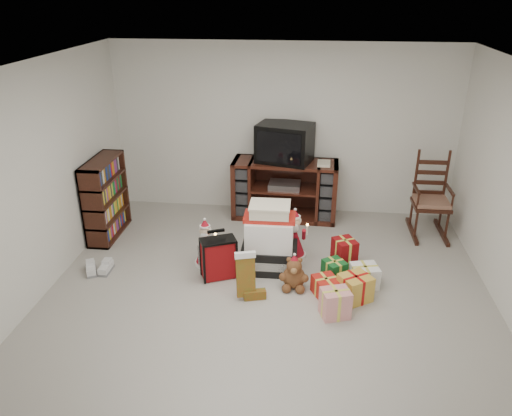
{
  "coord_description": "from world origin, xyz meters",
  "views": [
    {
      "loc": [
        0.4,
        -4.62,
        3.19
      ],
      "look_at": [
        -0.18,
        0.6,
        0.84
      ],
      "focal_mm": 35.0,
      "sensor_mm": 36.0,
      "label": 1
    }
  ],
  "objects": [
    {
      "name": "mrs_claus_figurine",
      "position": [
        -0.82,
        0.69,
        0.24
      ],
      "size": [
        0.3,
        0.29,
        0.62
      ],
      "color": "maroon",
      "rests_on": "floor"
    },
    {
      "name": "stocking",
      "position": [
        -0.23,
        0.01,
        0.29
      ],
      "size": [
        0.29,
        0.18,
        0.57
      ],
      "primitive_type": null,
      "rotation": [
        0.0,
        0.0,
        0.28
      ],
      "color": "#0D7721",
      "rests_on": "floor"
    },
    {
      "name": "gift_pile",
      "position": [
        -0.03,
        0.67,
        0.37
      ],
      "size": [
        0.68,
        0.49,
        0.84
      ],
      "rotation": [
        0.0,
        0.0,
        0.01
      ],
      "color": "black",
      "rests_on": "floor"
    },
    {
      "name": "bookshelf",
      "position": [
        -2.32,
        1.34,
        0.53
      ],
      "size": [
        0.3,
        0.9,
        1.1
      ],
      "color": "#3D1910",
      "rests_on": "floor"
    },
    {
      "name": "crt_television",
      "position": [
        0.04,
        2.22,
        1.14
      ],
      "size": [
        0.85,
        0.71,
        0.55
      ],
      "rotation": [
        0.0,
        0.0,
        -0.26
      ],
      "color": "black",
      "rests_on": "tv_stand"
    },
    {
      "name": "sneaker_pair",
      "position": [
        -2.08,
        0.35,
        0.05
      ],
      "size": [
        0.34,
        0.29,
        0.1
      ],
      "rotation": [
        0.0,
        0.0,
        0.27
      ],
      "color": "silver",
      "rests_on": "floor"
    },
    {
      "name": "gift_cluster",
      "position": [
        0.84,
        0.3,
        0.14
      ],
      "size": [
        0.84,
        1.18,
        0.29
      ],
      "color": "#B31D14",
      "rests_on": "floor"
    },
    {
      "name": "red_suitcase",
      "position": [
        -0.61,
        0.4,
        0.26
      ],
      "size": [
        0.44,
        0.34,
        0.59
      ],
      "rotation": [
        0.0,
        0.0,
        0.42
      ],
      "color": "maroon",
      "rests_on": "floor"
    },
    {
      "name": "room",
      "position": [
        0.0,
        0.0,
        1.25
      ],
      "size": [
        5.01,
        5.01,
        2.51
      ],
      "color": "#B1ACA2",
      "rests_on": "ground"
    },
    {
      "name": "rocking_chair",
      "position": [
        2.08,
        1.92,
        0.41
      ],
      "size": [
        0.49,
        0.8,
        1.2
      ],
      "rotation": [
        0.0,
        0.0,
        0.01
      ],
      "color": "#3D1910",
      "rests_on": "floor"
    },
    {
      "name": "santa_figurine",
      "position": [
        0.26,
        1.01,
        0.25
      ],
      "size": [
        0.32,
        0.3,
        0.66
      ],
      "color": "maroon",
      "rests_on": "floor"
    },
    {
      "name": "tv_stand",
      "position": [
        0.06,
        2.2,
        0.43
      ],
      "size": [
        1.54,
        0.6,
        0.87
      ],
      "rotation": [
        0.0,
        0.0,
        -0.04
      ],
      "color": "#401912",
      "rests_on": "floor"
    },
    {
      "name": "teddy_bear",
      "position": [
        0.29,
        0.28,
        0.17
      ],
      "size": [
        0.26,
        0.23,
        0.39
      ],
      "color": "brown",
      "rests_on": "floor"
    }
  ]
}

